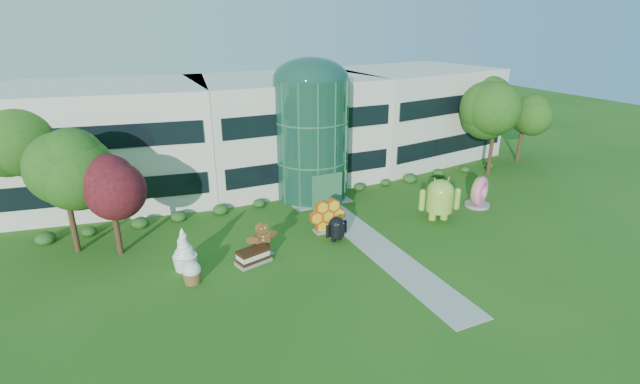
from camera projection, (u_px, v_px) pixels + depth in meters
name	position (u px, v px, depth m)	size (l,w,h in m)	color
ground	(387.00, 255.00, 29.69)	(140.00, 140.00, 0.00)	#215114
building	(285.00, 128.00, 43.33)	(46.00, 15.00, 9.30)	beige
atrium	(311.00, 139.00, 38.15)	(6.00, 6.00, 9.80)	#194738
walkway	(371.00, 242.00, 31.38)	(2.40, 20.00, 0.04)	#9E9E93
tree_red	(114.00, 210.00, 28.88)	(4.00, 4.00, 6.00)	#3F0C14
trees_backdrop	(306.00, 145.00, 39.25)	(52.00, 8.00, 8.40)	#214F13
android_green	(440.00, 196.00, 34.35)	(3.25, 2.17, 3.68)	#89B53A
android_black	(337.00, 227.00, 31.30)	(1.78, 1.19, 2.02)	black
donut	(479.00, 191.00, 37.00)	(2.44, 1.17, 2.54)	#DF549A
gingerbread	(262.00, 239.00, 29.35)	(2.47, 0.95, 2.28)	maroon
ice_cream_sandwich	(253.00, 256.00, 28.59)	(2.14, 1.07, 0.95)	black
honeycomb	(327.00, 217.00, 32.69)	(2.78, 0.99, 2.18)	yellow
froyo	(184.00, 249.00, 27.62)	(1.56, 1.56, 2.68)	white
cupcake	(192.00, 272.00, 26.38)	(1.14, 1.14, 1.37)	white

